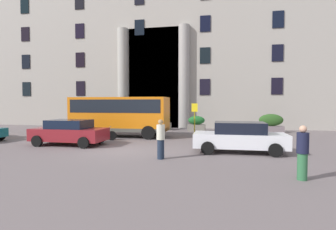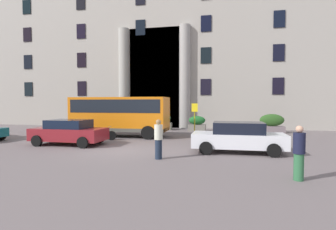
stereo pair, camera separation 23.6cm
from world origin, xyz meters
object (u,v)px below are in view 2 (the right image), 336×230
object	(u,v)px
parked_estate_mid	(69,132)
orange_minibus	(120,113)
hedge_planter_far_east	(160,122)
hedge_planter_east	(111,122)
scooter_by_planter	(228,137)
parked_hatchback_near	(238,137)
pedestrian_woman_with_bag	(299,153)
pedestrian_man_red_shirt	(158,139)
hedge_planter_entrance_right	(272,124)
hedge_planter_west	(78,121)
bus_stop_sign	(195,116)
hedge_planter_entrance_left	(197,124)
motorcycle_near_kerb	(101,133)

from	to	relation	value
parked_estate_mid	orange_minibus	bearing A→B (deg)	72.72
hedge_planter_far_east	hedge_planter_east	bearing A→B (deg)	-171.29
hedge_planter_east	scooter_by_planter	size ratio (longest dim) A/B	0.71
hedge_planter_east	parked_hatchback_near	xyz separation A→B (m)	(10.84, -9.45, 0.09)
orange_minibus	hedge_planter_east	distance (m)	5.57
pedestrian_woman_with_bag	pedestrian_man_red_shirt	bearing A→B (deg)	90.87
parked_estate_mid	scooter_by_planter	distance (m)	9.14
hedge_planter_entrance_right	hedge_planter_far_east	bearing A→B (deg)	176.93
parked_estate_mid	pedestrian_woman_with_bag	bearing A→B (deg)	-23.59
hedge_planter_west	orange_minibus	bearing A→B (deg)	-37.81
bus_stop_sign	scooter_by_planter	size ratio (longest dim) A/B	1.18
hedge_planter_east	hedge_planter_entrance_left	bearing A→B (deg)	0.84
scooter_by_planter	hedge_planter_far_east	bearing A→B (deg)	133.02
motorcycle_near_kerb	pedestrian_woman_with_bag	distance (m)	12.42
hedge_planter_entrance_right	hedge_planter_east	size ratio (longest dim) A/B	1.38
pedestrian_woman_with_bag	orange_minibus	bearing A→B (deg)	70.81
motorcycle_near_kerb	hedge_planter_far_east	bearing A→B (deg)	66.05
bus_stop_sign	parked_estate_mid	size ratio (longest dim) A/B	0.57
orange_minibus	hedge_planter_west	distance (m)	7.81
motorcycle_near_kerb	pedestrian_man_red_shirt	world-z (taller)	pedestrian_man_red_shirt
pedestrian_man_red_shirt	motorcycle_near_kerb	bearing A→B (deg)	-89.69
pedestrian_man_red_shirt	hedge_planter_west	bearing A→B (deg)	-93.37
hedge_planter_west	parked_estate_mid	xyz separation A→B (m)	(4.75, -9.02, 0.02)
bus_stop_sign	pedestrian_man_red_shirt	world-z (taller)	bus_stop_sign
pedestrian_woman_with_bag	parked_estate_mid	bearing A→B (deg)	90.27
scooter_by_planter	hedge_planter_east	bearing A→B (deg)	151.06
hedge_planter_west	hedge_planter_far_east	bearing A→B (deg)	4.65
orange_minibus	pedestrian_man_red_shirt	bearing A→B (deg)	-57.68
hedge_planter_far_east	hedge_planter_entrance_right	bearing A→B (deg)	-3.07
orange_minibus	hedge_planter_entrance_right	distance (m)	12.08
bus_stop_sign	parked_hatchback_near	world-z (taller)	bus_stop_sign
hedge_planter_far_east	pedestrian_woman_with_bag	size ratio (longest dim) A/B	1.24
scooter_by_planter	orange_minibus	bearing A→B (deg)	168.25
bus_stop_sign	pedestrian_woman_with_bag	world-z (taller)	bus_stop_sign
parked_hatchback_near	bus_stop_sign	bearing A→B (deg)	114.11
orange_minibus	hedge_planter_entrance_right	size ratio (longest dim) A/B	3.50
hedge_planter_east	pedestrian_woman_with_bag	bearing A→B (deg)	-48.12
hedge_planter_east	scooter_by_planter	bearing A→B (deg)	-34.01
hedge_planter_entrance_left	hedge_planter_west	size ratio (longest dim) A/B	0.88
pedestrian_man_red_shirt	bus_stop_sign	bearing A→B (deg)	-139.54
hedge_planter_far_east	hedge_planter_entrance_left	bearing A→B (deg)	-9.27
bus_stop_sign	pedestrian_woman_with_bag	xyz separation A→B (m)	(4.50, -10.61, -0.61)
hedge_planter_east	motorcycle_near_kerb	distance (m)	7.20
hedge_planter_east	hedge_planter_west	size ratio (longest dim) A/B	0.86
hedge_planter_entrance_left	pedestrian_woman_with_bag	xyz separation A→B (m)	(4.70, -14.04, 0.24)
parked_estate_mid	hedge_planter_east	bearing A→B (deg)	99.66
hedge_planter_east	parked_hatchback_near	bearing A→B (deg)	-41.10
hedge_planter_east	hedge_planter_west	bearing A→B (deg)	179.21
hedge_planter_entrance_right	hedge_planter_east	xyz separation A→B (m)	(-13.82, -0.17, -0.07)
hedge_planter_entrance_right	parked_hatchback_near	world-z (taller)	hedge_planter_entrance_right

